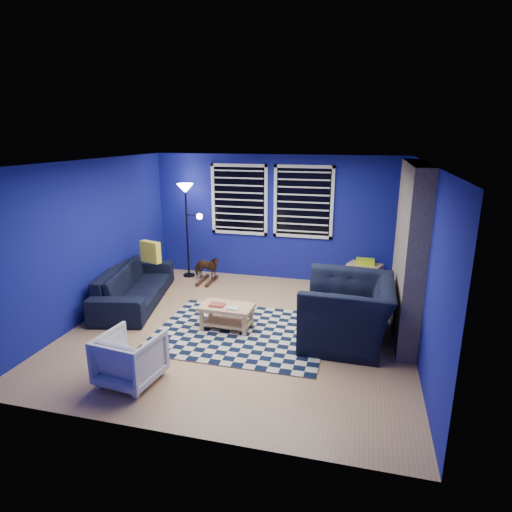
% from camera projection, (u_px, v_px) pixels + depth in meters
% --- Properties ---
extents(floor, '(5.00, 5.00, 0.00)m').
position_uv_depth(floor, '(242.00, 328.00, 6.58)').
color(floor, tan).
rests_on(floor, ground).
extents(ceiling, '(5.00, 5.00, 0.00)m').
position_uv_depth(ceiling, '(240.00, 162.00, 5.90)').
color(ceiling, white).
rests_on(ceiling, wall_back).
extents(wall_back, '(5.00, 0.00, 5.00)m').
position_uv_depth(wall_back, '(276.00, 218.00, 8.57)').
color(wall_back, navy).
rests_on(wall_back, floor).
extents(wall_left, '(0.00, 5.00, 5.00)m').
position_uv_depth(wall_left, '(91.00, 240.00, 6.83)').
color(wall_left, navy).
rests_on(wall_left, floor).
extents(wall_right, '(0.00, 5.00, 5.00)m').
position_uv_depth(wall_right, '(423.00, 262.00, 5.65)').
color(wall_right, navy).
rests_on(wall_right, floor).
extents(fireplace, '(0.65, 2.00, 2.50)m').
position_uv_depth(fireplace, '(408.00, 255.00, 6.16)').
color(fireplace, gray).
rests_on(fireplace, floor).
extents(window_left, '(1.17, 0.06, 1.42)m').
position_uv_depth(window_left, '(239.00, 200.00, 8.61)').
color(window_left, black).
rests_on(window_left, wall_back).
extents(window_right, '(1.17, 0.06, 1.42)m').
position_uv_depth(window_right, '(303.00, 202.00, 8.31)').
color(window_right, black).
rests_on(window_right, wall_back).
extents(tv, '(0.07, 1.00, 0.58)m').
position_uv_depth(tv, '(407.00, 221.00, 7.48)').
color(tv, black).
rests_on(tv, wall_right).
extents(rug, '(2.52, 2.02, 0.02)m').
position_uv_depth(rug, '(241.00, 332.00, 6.42)').
color(rug, black).
rests_on(rug, floor).
extents(sofa, '(2.38, 1.33, 0.65)m').
position_uv_depth(sofa, '(135.00, 285.00, 7.48)').
color(sofa, black).
rests_on(sofa, floor).
extents(armchair_big, '(1.43, 1.26, 0.92)m').
position_uv_depth(armchair_big, '(347.00, 311.00, 6.05)').
color(armchair_big, black).
rests_on(armchair_big, floor).
extents(armchair_bent, '(0.75, 0.76, 0.62)m').
position_uv_depth(armchair_bent, '(130.00, 358.00, 5.08)').
color(armchair_bent, gray).
rests_on(armchair_bent, floor).
extents(rocking_horse, '(0.30, 0.58, 0.48)m').
position_uv_depth(rocking_horse, '(206.00, 268.00, 8.53)').
color(rocking_horse, '#402914').
rests_on(rocking_horse, floor).
extents(coffee_table, '(0.82, 0.49, 0.40)m').
position_uv_depth(coffee_table, '(226.00, 312.00, 6.47)').
color(coffee_table, tan).
rests_on(coffee_table, rug).
extents(cabinet, '(0.70, 0.59, 0.59)m').
position_uv_depth(cabinet, '(364.00, 276.00, 8.18)').
color(cabinet, tan).
rests_on(cabinet, floor).
extents(floor_lamp, '(0.52, 0.32, 1.93)m').
position_uv_depth(floor_lamp, '(187.00, 201.00, 8.56)').
color(floor_lamp, black).
rests_on(floor_lamp, floor).
extents(throw_pillow, '(0.42, 0.24, 0.38)m').
position_uv_depth(throw_pillow, '(151.00, 252.00, 7.64)').
color(throw_pillow, yellow).
rests_on(throw_pillow, sofa).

